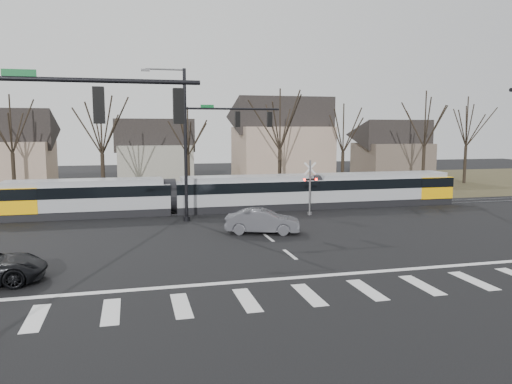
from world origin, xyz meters
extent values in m
plane|color=black|center=(0.00, 0.00, 0.00)|extent=(140.00, 140.00, 0.00)
cube|color=#38331E|center=(0.00, 32.00, 0.01)|extent=(140.00, 28.00, 0.01)
cube|color=silver|center=(-10.80, -4.00, 0.01)|extent=(0.60, 2.60, 0.01)
cube|color=silver|center=(-8.40, -4.00, 0.01)|extent=(0.60, 2.60, 0.01)
cube|color=silver|center=(-6.00, -4.00, 0.01)|extent=(0.60, 2.60, 0.01)
cube|color=silver|center=(-3.60, -4.00, 0.01)|extent=(0.60, 2.60, 0.01)
cube|color=silver|center=(-1.20, -4.00, 0.01)|extent=(0.60, 2.60, 0.01)
cube|color=silver|center=(1.20, -4.00, 0.01)|extent=(0.60, 2.60, 0.01)
cube|color=silver|center=(3.60, -4.00, 0.01)|extent=(0.60, 2.60, 0.01)
cube|color=silver|center=(6.00, -4.00, 0.01)|extent=(0.60, 2.60, 0.01)
cube|color=silver|center=(0.00, -1.80, 0.01)|extent=(28.00, 0.35, 0.01)
cube|color=silver|center=(0.00, 2.00, 0.01)|extent=(0.18, 2.00, 0.01)
cube|color=silver|center=(0.00, 6.00, 0.01)|extent=(0.18, 2.00, 0.01)
cube|color=silver|center=(0.00, 10.00, 0.01)|extent=(0.18, 2.00, 0.01)
cube|color=silver|center=(0.00, 14.00, 0.01)|extent=(0.18, 2.00, 0.01)
cube|color=silver|center=(0.00, 18.00, 0.01)|extent=(0.18, 2.00, 0.01)
cube|color=silver|center=(0.00, 22.00, 0.01)|extent=(0.18, 2.00, 0.01)
cube|color=silver|center=(0.00, 26.00, 0.01)|extent=(0.18, 2.00, 0.01)
cube|color=silver|center=(0.00, 30.00, 0.01)|extent=(0.18, 2.00, 0.01)
cube|color=#59595E|center=(0.00, 15.10, 0.03)|extent=(90.00, 0.12, 0.06)
cube|color=#59595E|center=(0.00, 16.50, 0.03)|extent=(90.00, 0.12, 0.06)
cube|color=gray|center=(-10.80, 16.00, 1.33)|extent=(11.83, 2.55, 2.66)
cube|color=black|center=(-10.80, 16.00, 1.87)|extent=(11.85, 2.58, 0.77)
cube|color=#FCB207|center=(-15.26, 16.00, 1.41)|extent=(2.91, 2.60, 1.77)
cube|color=gray|center=(1.03, 16.00, 1.33)|extent=(10.92, 2.55, 2.66)
cube|color=black|center=(1.03, 16.00, 1.87)|extent=(10.94, 2.58, 0.77)
cube|color=gray|center=(12.40, 16.00, 1.33)|extent=(11.83, 2.55, 2.66)
cube|color=black|center=(12.40, 16.00, 1.87)|extent=(11.85, 2.58, 0.77)
cube|color=#FCB207|center=(16.86, 16.00, 1.41)|extent=(2.91, 2.60, 1.77)
imported|color=#45464C|center=(-0.01, 7.34, 0.73)|extent=(4.20, 5.37, 1.46)
cylinder|color=black|center=(-8.75, -6.00, 7.60)|extent=(6.50, 0.14, 0.14)
cube|color=#0C5926|center=(-10.50, -6.00, 7.75)|extent=(0.90, 0.03, 0.22)
cube|color=black|center=(-8.43, -6.00, 6.90)|extent=(0.32, 0.32, 1.05)
sphere|color=#FF0C07|center=(-8.43, -6.00, 7.23)|extent=(0.22, 0.22, 0.22)
cube|color=black|center=(-6.15, -6.00, 6.90)|extent=(0.32, 0.32, 1.05)
sphere|color=#FF0C07|center=(-6.15, -6.00, 7.23)|extent=(0.22, 0.22, 0.22)
cylinder|color=black|center=(-4.00, 12.50, 5.10)|extent=(0.22, 0.22, 10.20)
cylinder|color=black|center=(-4.00, 12.50, 0.15)|extent=(0.44, 0.44, 0.30)
cylinder|color=black|center=(-0.75, 12.50, 7.60)|extent=(6.50, 0.14, 0.14)
cube|color=#0C5926|center=(-2.50, 12.50, 7.75)|extent=(0.90, 0.03, 0.22)
cube|color=black|center=(-0.42, 12.50, 6.90)|extent=(0.32, 0.32, 1.05)
sphere|color=#FF0C07|center=(-0.42, 12.50, 7.23)|extent=(0.22, 0.22, 0.22)
cube|color=black|center=(1.85, 12.50, 6.90)|extent=(0.32, 0.32, 1.05)
sphere|color=#FF0C07|center=(1.85, 12.50, 7.23)|extent=(0.22, 0.22, 0.22)
cube|color=#59595B|center=(-6.50, 12.50, 10.02)|extent=(0.55, 0.22, 0.14)
cylinder|color=#59595B|center=(5.00, 12.80, 2.00)|extent=(0.14, 0.14, 4.00)
cylinder|color=#59595B|center=(5.00, 12.80, 0.10)|extent=(0.36, 0.36, 0.20)
cube|color=silver|center=(5.00, 12.80, 3.40)|extent=(0.95, 0.04, 0.95)
cube|color=silver|center=(5.00, 12.80, 3.40)|extent=(0.95, 0.04, 0.95)
cube|color=black|center=(5.00, 12.80, 2.60)|extent=(1.00, 0.10, 0.12)
sphere|color=#FF0C07|center=(4.55, 12.72, 2.60)|extent=(0.18, 0.18, 0.18)
sphere|color=#FF0C07|center=(5.45, 12.72, 2.60)|extent=(0.18, 0.18, 0.18)
cube|color=gray|center=(-20.00, 34.00, 2.50)|extent=(9.00, 8.00, 5.00)
cube|color=gray|center=(-5.00, 36.00, 2.25)|extent=(8.00, 7.00, 4.50)
cube|color=gray|center=(9.00, 33.00, 3.25)|extent=(10.00, 8.00, 6.50)
cube|color=brown|center=(24.00, 35.00, 2.25)|extent=(8.00, 7.00, 4.50)
camera|label=1|loc=(-7.58, -21.18, 6.21)|focal=35.00mm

